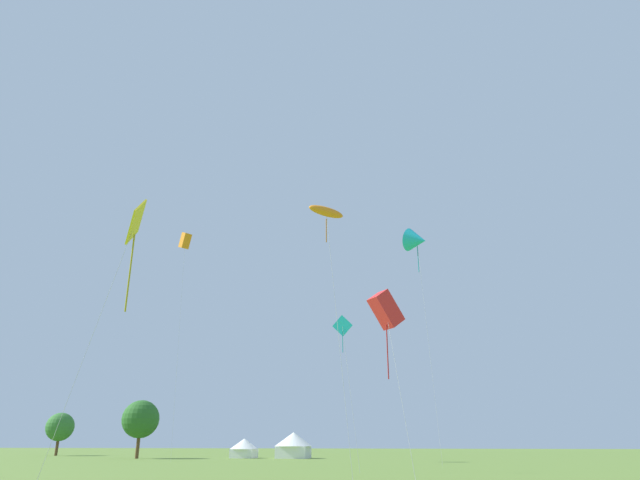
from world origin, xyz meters
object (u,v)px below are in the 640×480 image
object	(u,v)px
festival_tent_left	(244,447)
kite_cyan_diamond	(343,329)
kite_yellow_diamond	(135,227)
kite_red_box	(386,310)
tree_distant_left	(141,419)
tree_distant_right	(60,427)
kite_orange_parafoil	(326,212)
kite_cyan_delta	(417,240)
festival_tent_right	(294,444)
kite_orange_box	(185,241)

from	to	relation	value
festival_tent_left	kite_cyan_diamond	bearing A→B (deg)	-61.35
kite_yellow_diamond	kite_red_box	size ratio (longest dim) A/B	1.44
tree_distant_left	tree_distant_right	distance (m)	24.33
kite_orange_parafoil	kite_cyan_delta	world-z (taller)	kite_cyan_delta
festival_tent_left	tree_distant_left	size ratio (longest dim) A/B	0.52
tree_distant_right	kite_cyan_diamond	bearing A→B (deg)	-39.16
kite_cyan_diamond	tree_distant_left	bearing A→B (deg)	136.88
festival_tent_left	festival_tent_right	world-z (taller)	festival_tent_right
festival_tent_right	tree_distant_right	distance (m)	40.95
kite_orange_box	festival_tent_left	world-z (taller)	kite_orange_box
kite_orange_box	kite_cyan_diamond	world-z (taller)	kite_orange_box
kite_yellow_diamond	kite_orange_box	xyz separation A→B (m)	(-14.35, 36.02, 13.06)
kite_orange_parafoil	kite_red_box	world-z (taller)	kite_orange_parafoil
kite_orange_box	kite_red_box	bearing A→B (deg)	-49.16
kite_orange_box	tree_distant_right	world-z (taller)	kite_orange_box
festival_tent_left	kite_cyan_delta	bearing A→B (deg)	-39.39
kite_orange_box	kite_cyan_delta	world-z (taller)	kite_orange_box
kite_orange_parafoil	kite_orange_box	bearing A→B (deg)	126.60
kite_red_box	kite_cyan_delta	size ratio (longest dim) A/B	0.42
kite_yellow_diamond	kite_orange_parafoil	bearing A→B (deg)	25.43
kite_orange_parafoil	kite_cyan_diamond	distance (m)	12.96
festival_tent_right	tree_distant_right	world-z (taller)	tree_distant_right
kite_cyan_delta	tree_distant_right	distance (m)	66.37
kite_cyan_diamond	festival_tent_left	size ratio (longest dim) A/B	2.93
festival_tent_left	tree_distant_left	world-z (taller)	tree_distant_left
kite_orange_box	festival_tent_right	world-z (taller)	kite_orange_box
kite_cyan_delta	tree_distant_right	world-z (taller)	kite_cyan_delta
kite_cyan_diamond	tree_distant_right	xyz separation A→B (m)	(-51.73, 42.13, -5.64)
kite_yellow_diamond	kite_cyan_delta	distance (m)	34.65
kite_cyan_delta	kite_orange_box	bearing A→B (deg)	168.70
kite_orange_parafoil	tree_distant_left	bearing A→B (deg)	127.85
kite_orange_box	tree_distant_right	distance (m)	42.58
tree_distant_left	kite_cyan_diamond	bearing A→B (deg)	-43.12
kite_orange_box	festival_tent_right	distance (m)	29.58
kite_orange_box	tree_distant_right	size ratio (longest dim) A/B	4.14
kite_yellow_diamond	festival_tent_right	world-z (taller)	kite_yellow_diamond
kite_cyan_delta	tree_distant_right	bearing A→B (deg)	153.79
kite_yellow_diamond	kite_orange_box	size ratio (longest dim) A/B	0.53
kite_red_box	kite_cyan_delta	xyz separation A→B (m)	(1.71, 25.11, 12.89)
festival_tent_right	tree_distant_left	distance (m)	20.14
kite_orange_box	tree_distant_right	bearing A→B (deg)	142.20
kite_orange_box	tree_distant_left	xyz separation A→B (m)	(-8.61, 9.68, -20.60)
kite_orange_box	kite_cyan_diamond	xyz separation A→B (m)	(22.53, -19.48, -15.51)
kite_yellow_diamond	festival_tent_right	size ratio (longest dim) A/B	2.84
festival_tent_left	tree_distant_left	xyz separation A→B (m)	(-12.75, -4.50, 3.43)
kite_orange_box	festival_tent_right	size ratio (longest dim) A/B	5.40
kite_yellow_diamond	kite_orange_box	world-z (taller)	kite_orange_box
tree_distant_right	festival_tent_right	bearing A→B (deg)	-11.95
festival_tent_right	tree_distant_left	xyz separation A→B (m)	(-19.40, -4.50, 3.00)
festival_tent_left	tree_distant_right	bearing A→B (deg)	165.75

